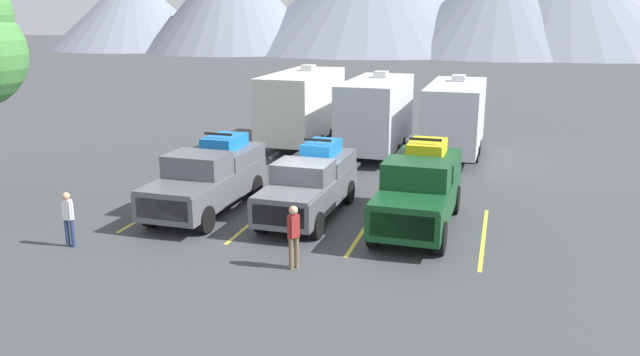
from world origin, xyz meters
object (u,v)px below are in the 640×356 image
at_px(pickup_truck_c, 420,188).
at_px(camper_trailer_c, 455,116).
at_px(pickup_truck_b, 310,183).
at_px(camper_trailer_b, 376,112).
at_px(pickup_truck_a, 209,177).
at_px(camper_trailer_a, 302,104).
at_px(person_a, 68,216).
at_px(person_b, 294,233).

relative_size(pickup_truck_c, camper_trailer_c, 0.77).
height_order(pickup_truck_b, camper_trailer_b, camper_trailer_b).
height_order(pickup_truck_a, pickup_truck_b, pickup_truck_a).
xyz_separation_m(camper_trailer_a, person_a, (-2.18, -15.40, -1.13)).
bearing_deg(person_b, pickup_truck_a, 137.36).
xyz_separation_m(camper_trailer_a, person_b, (4.59, -15.11, -1.07)).
bearing_deg(camper_trailer_b, pickup_truck_b, -91.81).
bearing_deg(pickup_truck_b, person_b, -78.53).
xyz_separation_m(pickup_truck_a, pickup_truck_c, (7.13, 0.27, 0.09)).
distance_m(pickup_truck_b, pickup_truck_c, 3.65).
bearing_deg(person_a, camper_trailer_c, 56.50).
xyz_separation_m(pickup_truck_c, camper_trailer_a, (-7.32, 10.80, 0.81)).
xyz_separation_m(camper_trailer_b, camper_trailer_c, (3.60, 0.46, -0.06)).
bearing_deg(pickup_truck_c, camper_trailer_b, 109.05).
bearing_deg(camper_trailer_a, person_b, -73.12).
distance_m(pickup_truck_c, camper_trailer_a, 13.07).
bearing_deg(pickup_truck_c, person_b, -122.37).
xyz_separation_m(pickup_truck_c, person_a, (-9.51, -4.60, -0.32)).
bearing_deg(camper_trailer_b, camper_trailer_a, 164.37).
bearing_deg(person_b, camper_trailer_b, 92.48).
bearing_deg(camper_trailer_a, pickup_truck_a, -89.02).
distance_m(pickup_truck_b, person_a, 7.55).
height_order(pickup_truck_b, camper_trailer_a, camper_trailer_a).
relative_size(pickup_truck_b, camper_trailer_a, 0.69).
bearing_deg(pickup_truck_b, person_a, -140.96).
bearing_deg(camper_trailer_b, camper_trailer_c, 7.35).
bearing_deg(camper_trailer_a, pickup_truck_c, -55.85).
bearing_deg(camper_trailer_c, pickup_truck_c, -91.43).
bearing_deg(camper_trailer_b, pickup_truck_c, -70.95).
bearing_deg(pickup_truck_b, pickup_truck_c, -2.41).
relative_size(camper_trailer_b, person_a, 4.62).
bearing_deg(person_a, pickup_truck_b, 39.04).
bearing_deg(person_b, camper_trailer_c, 78.32).
xyz_separation_m(pickup_truck_a, camper_trailer_a, (-0.19, 11.07, 0.90)).
bearing_deg(camper_trailer_a, person_a, -98.07).
height_order(pickup_truck_c, person_a, pickup_truck_c).
height_order(camper_trailer_a, person_a, camper_trailer_a).
distance_m(pickup_truck_b, camper_trailer_b, 9.58).
xyz_separation_m(pickup_truck_c, camper_trailer_b, (-3.34, 9.68, 0.76)).
xyz_separation_m(camper_trailer_c, person_b, (-2.99, -14.46, -0.95)).
relative_size(pickup_truck_b, camper_trailer_b, 0.73).
height_order(pickup_truck_b, pickup_truck_c, pickup_truck_c).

